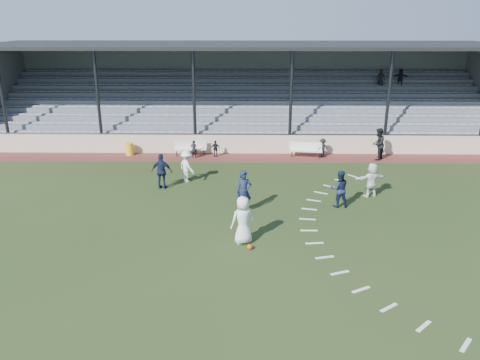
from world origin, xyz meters
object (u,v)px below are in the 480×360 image
(football, at_px, (250,247))
(player_navy_lead, at_px, (244,192))
(official, at_px, (378,144))
(bench_right, at_px, (306,148))
(trash_bin, at_px, (130,149))
(bench_left, at_px, (190,147))
(player_white_lead, at_px, (243,220))

(football, distance_m, player_navy_lead, 3.71)
(official, bearing_deg, bench_right, -65.29)
(official, bearing_deg, trash_bin, -62.09)
(football, relative_size, player_navy_lead, 0.11)
(trash_bin, distance_m, player_navy_lead, 11.60)
(trash_bin, bearing_deg, bench_left, -0.67)
(trash_bin, bearing_deg, football, -59.25)
(trash_bin, relative_size, football, 3.74)
(player_white_lead, bearing_deg, official, -146.26)
(trash_bin, bearing_deg, player_white_lead, -58.98)
(bench_right, bearing_deg, football, -96.50)
(bench_left, distance_m, player_navy_lead, 9.62)
(player_white_lead, distance_m, player_navy_lead, 3.04)
(football, relative_size, player_white_lead, 0.11)
(bench_right, relative_size, trash_bin, 2.60)
(trash_bin, distance_m, player_white_lead, 14.09)
(bench_left, bearing_deg, player_navy_lead, -76.51)
(football, bearing_deg, bench_right, 74.16)
(player_white_lead, xyz_separation_m, player_navy_lead, (0.01, 3.03, 0.01))
(bench_left, distance_m, player_white_lead, 12.50)
(bench_left, xyz_separation_m, football, (3.67, -12.58, -0.48))
(bench_right, height_order, player_white_lead, player_white_lead)
(bench_right, height_order, player_navy_lead, player_navy_lead)
(bench_right, distance_m, player_navy_lead, 9.50)
(trash_bin, distance_m, official, 15.34)
(official, bearing_deg, bench_left, -62.81)
(bench_left, height_order, player_white_lead, player_white_lead)
(football, xyz_separation_m, player_navy_lead, (-0.25, 3.60, 0.84))
(football, xyz_separation_m, official, (7.80, 11.88, 0.89))
(trash_bin, height_order, player_white_lead, player_white_lead)
(football, bearing_deg, official, 56.71)
(trash_bin, relative_size, official, 0.40)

